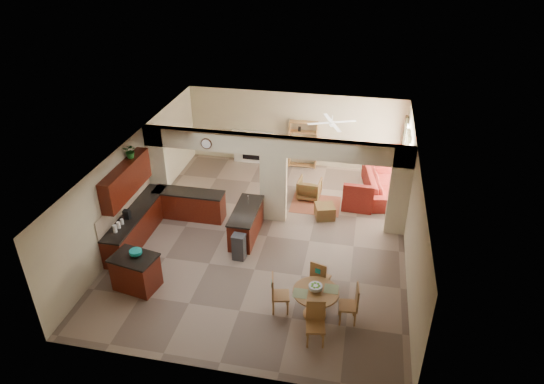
% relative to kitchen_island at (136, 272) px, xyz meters
% --- Properties ---
extents(floor, '(10.00, 10.00, 0.00)m').
position_rel_kitchen_island_xyz_m(floor, '(2.77, 2.87, -0.48)').
color(floor, '#7E6857').
rests_on(floor, ground).
extents(ceiling, '(10.00, 10.00, 0.00)m').
position_rel_kitchen_island_xyz_m(ceiling, '(2.77, 2.87, 2.32)').
color(ceiling, white).
rests_on(ceiling, wall_back).
extents(wall_back, '(8.00, 0.00, 8.00)m').
position_rel_kitchen_island_xyz_m(wall_back, '(2.77, 7.87, 0.92)').
color(wall_back, tan).
rests_on(wall_back, floor).
extents(wall_front, '(8.00, 0.00, 8.00)m').
position_rel_kitchen_island_xyz_m(wall_front, '(2.77, -2.13, 0.92)').
color(wall_front, tan).
rests_on(wall_front, floor).
extents(wall_left, '(0.00, 10.00, 10.00)m').
position_rel_kitchen_island_xyz_m(wall_left, '(-1.23, 2.87, 0.92)').
color(wall_left, tan).
rests_on(wall_left, floor).
extents(wall_right, '(0.00, 10.00, 10.00)m').
position_rel_kitchen_island_xyz_m(wall_right, '(6.77, 2.87, 0.92)').
color(wall_right, tan).
rests_on(wall_right, floor).
extents(partition_left_pier, '(0.60, 0.25, 2.80)m').
position_rel_kitchen_island_xyz_m(partition_left_pier, '(-0.93, 3.87, 0.92)').
color(partition_left_pier, tan).
rests_on(partition_left_pier, floor).
extents(partition_center_pier, '(0.80, 0.25, 2.20)m').
position_rel_kitchen_island_xyz_m(partition_center_pier, '(2.77, 3.87, 0.62)').
color(partition_center_pier, tan).
rests_on(partition_center_pier, floor).
extents(partition_right_pier, '(0.60, 0.25, 2.80)m').
position_rel_kitchen_island_xyz_m(partition_right_pier, '(6.47, 3.87, 0.92)').
color(partition_right_pier, tan).
rests_on(partition_right_pier, floor).
extents(partition_header, '(8.00, 0.25, 0.60)m').
position_rel_kitchen_island_xyz_m(partition_header, '(2.77, 3.87, 2.02)').
color(partition_header, tan).
rests_on(partition_header, partition_center_pier).
extents(kitchen_counter, '(2.52, 3.29, 1.48)m').
position_rel_kitchen_island_xyz_m(kitchen_counter, '(-0.49, 2.62, -0.01)').
color(kitchen_counter, '#3E0A07').
rests_on(kitchen_counter, floor).
extents(upper_cabinets, '(0.35, 2.40, 0.90)m').
position_rel_kitchen_island_xyz_m(upper_cabinets, '(-1.05, 2.07, 1.44)').
color(upper_cabinets, '#3E0A07').
rests_on(upper_cabinets, wall_left).
extents(peninsula, '(0.70, 1.85, 0.91)m').
position_rel_kitchen_island_xyz_m(peninsula, '(2.17, 2.75, -0.02)').
color(peninsula, '#3E0A07').
rests_on(peninsula, floor).
extents(wall_clock, '(0.34, 0.03, 0.34)m').
position_rel_kitchen_island_xyz_m(wall_clock, '(0.77, 3.72, 1.97)').
color(wall_clock, '#4B2919').
rests_on(wall_clock, partition_header).
extents(rug, '(1.60, 1.30, 0.01)m').
position_rel_kitchen_island_xyz_m(rug, '(3.97, 4.97, -0.47)').
color(rug, '#965036').
rests_on(rug, floor).
extents(fireplace, '(1.60, 0.35, 1.20)m').
position_rel_kitchen_island_xyz_m(fireplace, '(1.17, 7.70, 0.14)').
color(fireplace, '#F0E3D0').
rests_on(fireplace, floor).
extents(shelving_unit, '(1.00, 0.32, 1.80)m').
position_rel_kitchen_island_xyz_m(shelving_unit, '(3.12, 7.69, 0.42)').
color(shelving_unit, '#A36738').
rests_on(shelving_unit, floor).
extents(window_a, '(0.02, 0.90, 1.90)m').
position_rel_kitchen_island_xyz_m(window_a, '(6.74, 5.17, 0.72)').
color(window_a, white).
rests_on(window_a, wall_right).
extents(window_b, '(0.02, 0.90, 1.90)m').
position_rel_kitchen_island_xyz_m(window_b, '(6.74, 6.87, 0.72)').
color(window_b, white).
rests_on(window_b, wall_right).
extents(glazed_door, '(0.02, 0.70, 2.10)m').
position_rel_kitchen_island_xyz_m(glazed_door, '(6.74, 6.02, 0.57)').
color(glazed_door, white).
rests_on(glazed_door, wall_right).
extents(drape_a_left, '(0.10, 0.28, 2.30)m').
position_rel_kitchen_island_xyz_m(drape_a_left, '(6.70, 4.57, 0.72)').
color(drape_a_left, '#391B16').
rests_on(drape_a_left, wall_right).
extents(drape_a_right, '(0.10, 0.28, 2.30)m').
position_rel_kitchen_island_xyz_m(drape_a_right, '(6.70, 5.77, 0.72)').
color(drape_a_right, '#391B16').
rests_on(drape_a_right, wall_right).
extents(drape_b_left, '(0.10, 0.28, 2.30)m').
position_rel_kitchen_island_xyz_m(drape_b_left, '(6.70, 6.27, 0.72)').
color(drape_b_left, '#391B16').
rests_on(drape_b_left, wall_right).
extents(drape_b_right, '(0.10, 0.28, 2.30)m').
position_rel_kitchen_island_xyz_m(drape_b_right, '(6.70, 7.47, 0.72)').
color(drape_b_right, '#391B16').
rests_on(drape_b_right, wall_right).
extents(ceiling_fan, '(1.00, 1.00, 0.10)m').
position_rel_kitchen_island_xyz_m(ceiling_fan, '(4.27, 5.87, 2.08)').
color(ceiling_fan, white).
rests_on(ceiling_fan, ceiling).
extents(kitchen_island, '(1.22, 0.97, 0.95)m').
position_rel_kitchen_island_xyz_m(kitchen_island, '(0.00, 0.00, 0.00)').
color(kitchen_island, '#3E0A07').
rests_on(kitchen_island, floor).
extents(teal_bowl, '(0.31, 0.31, 0.15)m').
position_rel_kitchen_island_xyz_m(teal_bowl, '(0.05, 0.08, 0.55)').
color(teal_bowl, '#148A83').
rests_on(teal_bowl, kitchen_island).
extents(trash_can, '(0.36, 0.31, 0.71)m').
position_rel_kitchen_island_xyz_m(trash_can, '(2.25, 1.67, -0.12)').
color(trash_can, '#2E2E31').
rests_on(trash_can, floor).
extents(dining_table, '(1.08, 1.08, 0.74)m').
position_rel_kitchen_island_xyz_m(dining_table, '(4.57, -0.11, 0.02)').
color(dining_table, '#A36738').
rests_on(dining_table, floor).
extents(fruit_bowl, '(0.32, 0.32, 0.17)m').
position_rel_kitchen_island_xyz_m(fruit_bowl, '(4.55, -0.08, 0.35)').
color(fruit_bowl, '#63BF29').
rests_on(fruit_bowl, dining_table).
extents(sofa, '(2.71, 1.44, 0.75)m').
position_rel_kitchen_island_xyz_m(sofa, '(6.07, 6.09, -0.10)').
color(sofa, maroon).
rests_on(sofa, floor).
extents(chaise, '(1.00, 0.83, 0.39)m').
position_rel_kitchen_island_xyz_m(chaise, '(5.32, 5.08, -0.28)').
color(chaise, maroon).
rests_on(chaise, floor).
extents(armchair, '(0.80, 0.82, 0.69)m').
position_rel_kitchen_island_xyz_m(armchair, '(3.69, 5.39, -0.13)').
color(armchair, maroon).
rests_on(armchair, floor).
extents(ottoman, '(0.73, 0.73, 0.43)m').
position_rel_kitchen_island_xyz_m(ottoman, '(4.34, 4.26, -0.27)').
color(ottoman, maroon).
rests_on(ottoman, floor).
extents(plant, '(0.40, 0.36, 0.42)m').
position_rel_kitchen_island_xyz_m(plant, '(-1.05, 2.55, 2.10)').
color(plant, '#184A13').
rests_on(plant, upper_cabinets).
extents(chair_north, '(0.53, 0.53, 1.02)m').
position_rel_kitchen_island_xyz_m(chair_north, '(4.57, 0.65, 0.08)').
color(chair_north, '#A36738').
rests_on(chair_north, floor).
extents(chair_east, '(0.46, 0.46, 1.02)m').
position_rel_kitchen_island_xyz_m(chair_east, '(5.42, -0.13, 0.08)').
color(chair_east, '#A36738').
rests_on(chair_east, floor).
extents(chair_south, '(0.48, 0.48, 1.02)m').
position_rel_kitchen_island_xyz_m(chair_south, '(4.66, -0.86, 0.08)').
color(chair_south, '#A36738').
rests_on(chair_south, floor).
extents(chair_west, '(0.50, 0.50, 1.02)m').
position_rel_kitchen_island_xyz_m(chair_west, '(3.65, -0.12, 0.08)').
color(chair_west, '#A36738').
rests_on(chair_west, floor).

